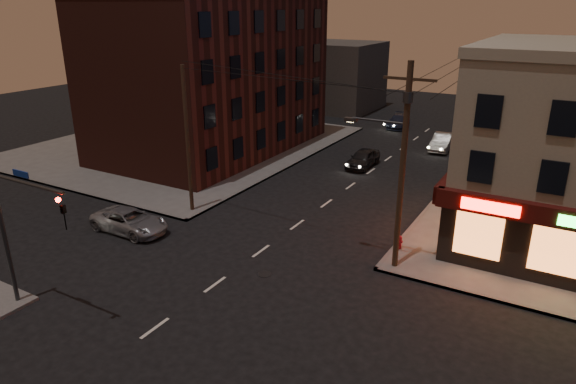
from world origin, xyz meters
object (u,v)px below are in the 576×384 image
Objects in this scene: sedan_mid at (442,142)px; sedan_far at (398,121)px; sedan_near at (363,158)px; fire_hydrant at (400,242)px; suv_cross at (130,221)px.

sedan_far is (-6.31, 6.66, -0.08)m from sedan_mid.
sedan_near is 15.00m from fire_hydrant.
suv_cross is 6.34× the size of fire_hydrant.
suv_cross is at bearing -159.45° from fire_hydrant.
sedan_far is at bearing 130.74° from sedan_mid.
sedan_mid reaches higher than fire_hydrant.
fire_hydrant is at bearing -69.41° from suv_cross.
sedan_far is (-2.07, 15.00, -0.06)m from sedan_near.
sedan_near is at bearing 119.58° from fire_hydrant.
fire_hydrant is (14.33, 5.37, -0.10)m from suv_cross.
sedan_far is at bearing 98.33° from sedan_near.
sedan_far reaches higher than fire_hydrant.
sedan_near is at bearing -20.58° from suv_cross.
sedan_near is 15.14m from sedan_far.
fire_hydrant is (3.16, -21.38, -0.18)m from sedan_mid.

